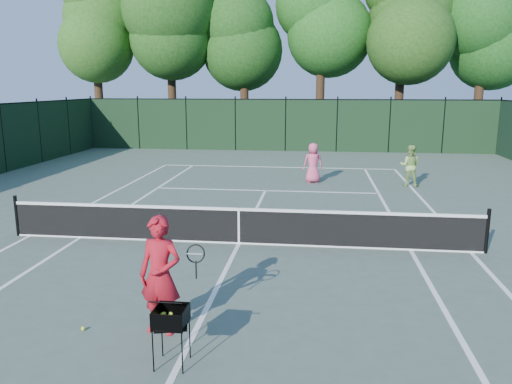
# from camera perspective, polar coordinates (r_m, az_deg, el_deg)

# --- Properties ---
(ground) EXTENTS (90.00, 90.00, 0.00)m
(ground) POSITION_cam_1_polar(r_m,az_deg,el_deg) (12.35, -1.96, -5.93)
(ground) COLOR #49594D
(ground) RESTS_ON ground
(sideline_doubles_left) EXTENTS (0.10, 23.77, 0.01)m
(sideline_doubles_left) POSITION_cam_1_polar(r_m,az_deg,el_deg) (14.24, -24.41, -4.57)
(sideline_doubles_left) COLOR white
(sideline_doubles_left) RESTS_ON ground
(sideline_doubles_right) EXTENTS (0.10, 23.77, 0.01)m
(sideline_doubles_right) POSITION_cam_1_polar(r_m,az_deg,el_deg) (12.75, 23.36, -6.35)
(sideline_doubles_right) COLOR white
(sideline_doubles_right) RESTS_ON ground
(sideline_singles_left) EXTENTS (0.10, 23.77, 0.01)m
(sideline_singles_left) POSITION_cam_1_polar(r_m,az_deg,el_deg) (13.59, -19.44, -4.94)
(sideline_singles_left) COLOR white
(sideline_singles_left) RESTS_ON ground
(sideline_singles_right) EXTENTS (0.10, 23.77, 0.01)m
(sideline_singles_right) POSITION_cam_1_polar(r_m,az_deg,el_deg) (12.43, 17.26, -6.36)
(sideline_singles_right) COLOR white
(sideline_singles_right) RESTS_ON ground
(baseline_far) EXTENTS (10.97, 0.10, 0.01)m
(baseline_far) POSITION_cam_1_polar(r_m,az_deg,el_deg) (23.87, 2.43, 2.86)
(baseline_far) COLOR white
(baseline_far) RESTS_ON ground
(service_line_far) EXTENTS (8.23, 0.10, 0.01)m
(service_line_far) POSITION_cam_1_polar(r_m,az_deg,el_deg) (18.50, 1.08, 0.17)
(service_line_far) COLOR white
(service_line_far) RESTS_ON ground
(center_service_line) EXTENTS (0.10, 12.80, 0.01)m
(center_service_line) POSITION_cam_1_polar(r_m,az_deg,el_deg) (12.35, -1.96, -5.91)
(center_service_line) COLOR white
(center_service_line) RESTS_ON ground
(tennis_net) EXTENTS (11.69, 0.09, 1.06)m
(tennis_net) POSITION_cam_1_polar(r_m,az_deg,el_deg) (12.22, -1.98, -3.80)
(tennis_net) COLOR black
(tennis_net) RESTS_ON ground
(fence_far) EXTENTS (24.00, 0.05, 3.00)m
(fence_far) POSITION_cam_1_polar(r_m,az_deg,el_deg) (29.75, 3.39, 7.58)
(fence_far) COLOR black
(fence_far) RESTS_ON ground
(tree_0) EXTENTS (6.40, 6.40, 13.14)m
(tree_0) POSITION_cam_1_polar(r_m,az_deg,el_deg) (36.54, -18.03, 18.33)
(tree_0) COLOR black
(tree_0) RESTS_ON ground
(tree_1) EXTENTS (6.80, 6.80, 13.98)m
(tree_1) POSITION_cam_1_polar(r_m,az_deg,el_deg) (35.35, -9.89, 19.82)
(tree_1) COLOR black
(tree_1) RESTS_ON ground
(tree_2) EXTENTS (6.00, 6.00, 12.40)m
(tree_2) POSITION_cam_1_polar(r_m,az_deg,el_deg) (33.98, -1.38, 18.67)
(tree_2) COLOR black
(tree_2) RESTS_ON ground
(tree_3) EXTENTS (7.00, 7.00, 14.45)m
(tree_3) POSITION_cam_1_polar(r_m,az_deg,el_deg) (34.30, 7.61, 20.67)
(tree_3) COLOR black
(tree_3) RESTS_ON ground
(tree_4) EXTENTS (6.20, 6.20, 12.97)m
(tree_4) POSITION_cam_1_polar(r_m,az_deg,el_deg) (33.89, 16.55, 18.93)
(tree_4) COLOR black
(tree_4) RESTS_ON ground
(tree_5) EXTENTS (5.80, 5.80, 12.23)m
(tree_5) POSITION_cam_1_polar(r_m,az_deg,el_deg) (35.42, 24.74, 17.32)
(tree_5) COLOR black
(tree_5) RESTS_ON ground
(coach) EXTENTS (1.03, 0.60, 1.88)m
(coach) POSITION_cam_1_polar(r_m,az_deg,el_deg) (7.96, -10.86, -9.32)
(coach) COLOR #AC1320
(coach) RESTS_ON ground
(player_pink) EXTENTS (0.86, 0.65, 1.59)m
(player_pink) POSITION_cam_1_polar(r_m,az_deg,el_deg) (20.06, 6.53, 3.33)
(player_pink) COLOR #DD4E77
(player_pink) RESTS_ON ground
(player_green) EXTENTS (0.89, 0.76, 1.59)m
(player_green) POSITION_cam_1_polar(r_m,az_deg,el_deg) (20.11, 17.16, 2.89)
(player_green) COLOR #93BB5D
(player_green) RESTS_ON ground
(ball_hopper) EXTENTS (0.54, 0.54, 0.85)m
(ball_hopper) POSITION_cam_1_polar(r_m,az_deg,el_deg) (7.12, -9.72, -13.93)
(ball_hopper) COLOR black
(ball_hopper) RESTS_ON ground
(loose_ball_midcourt) EXTENTS (0.07, 0.07, 0.07)m
(loose_ball_midcourt) POSITION_cam_1_polar(r_m,az_deg,el_deg) (8.66, -19.15, -14.53)
(loose_ball_midcourt) COLOR #D2F031
(loose_ball_midcourt) RESTS_ON ground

